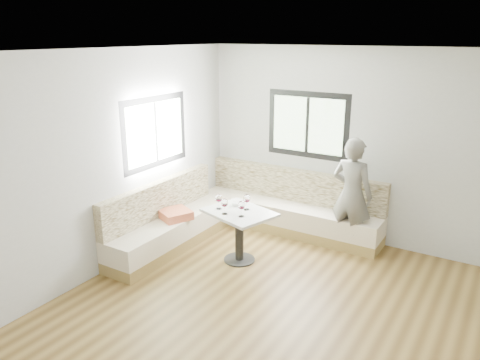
# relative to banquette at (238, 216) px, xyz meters

# --- Properties ---
(room) EXTENTS (5.01, 5.01, 2.81)m
(room) POSITION_rel_banquette_xyz_m (1.51, -1.55, 1.08)
(room) COLOR brown
(room) RESTS_ON ground
(banquette) EXTENTS (2.90, 2.80, 0.95)m
(banquette) POSITION_rel_banquette_xyz_m (0.00, 0.00, 0.00)
(banquette) COLOR olive
(banquette) RESTS_ON ground
(table) EXTENTS (1.03, 0.90, 0.71)m
(table) POSITION_rel_banquette_xyz_m (0.42, -0.65, 0.20)
(table) COLOR black
(table) RESTS_ON ground
(person) EXTENTS (0.64, 0.47, 1.63)m
(person) POSITION_rel_banquette_xyz_m (1.56, 0.49, 0.48)
(person) COLOR #64625A
(person) RESTS_ON ground
(olive_ramekin) EXTENTS (0.11, 0.11, 0.05)m
(olive_ramekin) POSITION_rel_banquette_xyz_m (0.26, -0.49, 0.41)
(olive_ramekin) COLOR white
(olive_ramekin) RESTS_ON table
(wine_glass_a) EXTENTS (0.10, 0.10, 0.21)m
(wine_glass_a) POSITION_rel_banquette_xyz_m (0.14, -0.72, 0.53)
(wine_glass_a) COLOR white
(wine_glass_a) RESTS_ON table
(wine_glass_b) EXTENTS (0.10, 0.10, 0.21)m
(wine_glass_b) POSITION_rel_banquette_xyz_m (0.31, -0.83, 0.53)
(wine_glass_b) COLOR white
(wine_glass_b) RESTS_ON table
(wine_glass_c) EXTENTS (0.10, 0.10, 0.21)m
(wine_glass_c) POSITION_rel_banquette_xyz_m (0.54, -0.79, 0.53)
(wine_glass_c) COLOR white
(wine_glass_c) RESTS_ON table
(wine_glass_d) EXTENTS (0.10, 0.10, 0.21)m
(wine_glass_d) POSITION_rel_banquette_xyz_m (0.47, -0.54, 0.53)
(wine_glass_d) COLOR white
(wine_glass_d) RESTS_ON table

